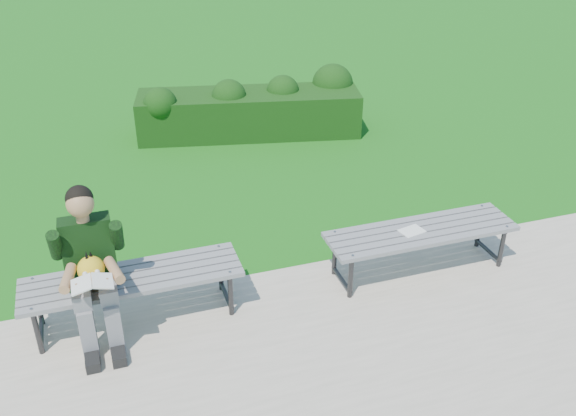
# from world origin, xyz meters

# --- Properties ---
(ground) EXTENTS (80.00, 80.00, 0.00)m
(ground) POSITION_xyz_m (0.00, 0.00, 0.00)
(ground) COLOR #236516
(ground) RESTS_ON ground
(walkway) EXTENTS (30.00, 3.50, 0.02)m
(walkway) POSITION_xyz_m (0.00, -1.75, 0.01)
(walkway) COLOR #BCB29C
(walkway) RESTS_ON ground
(hedge) EXTENTS (3.20, 1.40, 0.87)m
(hedge) POSITION_xyz_m (0.57, 3.39, 0.37)
(hedge) COLOR #163F12
(hedge) RESTS_ON ground
(bench_left) EXTENTS (1.80, 0.50, 0.46)m
(bench_left) POSITION_xyz_m (-1.53, -0.33, 0.42)
(bench_left) COLOR gray
(bench_left) RESTS_ON walkway
(bench_right) EXTENTS (1.80, 0.50, 0.46)m
(bench_right) POSITION_xyz_m (1.10, -0.42, 0.42)
(bench_right) COLOR gray
(bench_right) RESTS_ON walkway
(seated_boy) EXTENTS (0.56, 0.76, 1.31)m
(seated_boy) POSITION_xyz_m (-1.83, -0.42, 0.71)
(seated_boy) COLOR gray
(seated_boy) RESTS_ON walkway
(paper_sheet) EXTENTS (0.25, 0.20, 0.01)m
(paper_sheet) POSITION_xyz_m (1.00, -0.42, 0.47)
(paper_sheet) COLOR white
(paper_sheet) RESTS_ON bench_right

